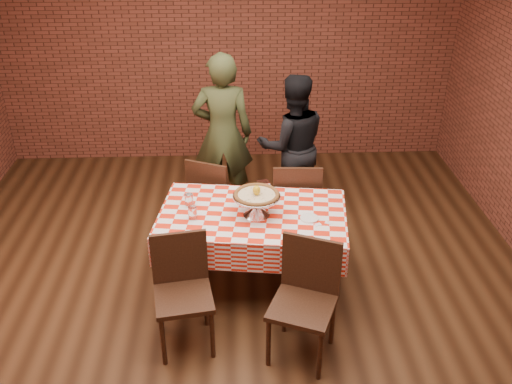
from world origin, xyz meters
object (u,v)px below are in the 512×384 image
chair_near_left (184,298)px  diner_olive (223,134)px  pizza_stand (257,205)px  pizza (257,195)px  water_glass_right (189,200)px  table (253,251)px  chair_near_right (302,306)px  water_glass_left (193,213)px  chair_far_right (295,202)px  condiment_caddy (263,189)px  chair_far_left (216,197)px  diner_black (292,146)px

chair_near_left → diner_olive: (0.28, 2.12, 0.41)m
pizza_stand → pizza: pizza is taller
diner_olive → water_glass_right: bearing=79.7°
table → pizza_stand: pizza_stand is taller
pizza → chair_near_right: size_ratio=0.40×
pizza_stand → chair_near_left: (-0.57, -0.66, -0.40)m
water_glass_left → diner_olive: bearing=81.3°
pizza_stand → chair_far_right: pizza_stand is taller
table → water_glass_left: bearing=-171.0°
pizza_stand → diner_olive: bearing=101.0°
chair_near_right → condiment_caddy: bearing=124.1°
table → water_glass_left: 0.66m
chair_near_right → chair_far_right: size_ratio=1.00×
chair_far_right → condiment_caddy: bearing=53.1°
pizza_stand → condiment_caddy: (0.07, 0.31, -0.02)m
chair_near_left → chair_far_left: bearing=72.8°
table → diner_black: bearing=70.9°
pizza → chair_near_right: pizza is taller
water_glass_right → diner_black: 1.56m
water_glass_left → diner_black: 1.70m
chair_far_right → chair_far_left: bearing=-8.6°
table → diner_olive: bearing=100.0°
diner_black → water_glass_right: bearing=44.5°
chair_near_left → chair_far_right: bearing=45.2°
water_glass_left → chair_far_right: (0.92, 0.76, -0.35)m
pizza → diner_olive: bearing=101.0°
water_glass_right → diner_olive: (0.27, 1.30, 0.04)m
table → diner_black: diner_black is taller
water_glass_right → chair_near_right: size_ratio=0.12×
pizza_stand → water_glass_right: 0.58m
chair_near_right → pizza_stand: bearing=133.0°
water_glass_right → chair_far_left: 0.82m
condiment_caddy → diner_olive: bearing=93.7°
table → water_glass_left: (-0.49, -0.08, 0.44)m
water_glass_right → chair_far_right: bearing=29.6°
condiment_caddy → chair_far_left: 0.80m
table → diner_black: (0.46, 1.33, 0.38)m
diner_black → chair_far_left: bearing=26.2°
water_glass_left → pizza_stand: bearing=5.2°
table → condiment_caddy: condiment_caddy is taller
pizza_stand → chair_near_left: size_ratio=0.44×
chair_far_left → pizza_stand: bearing=136.7°
pizza → chair_near_left: 1.00m
table → pizza: bearing=-43.1°
table → condiment_caddy: (0.10, 0.28, 0.45)m
chair_near_right → chair_near_left: bearing=-166.8°
chair_far_left → diner_olive: 0.73m
chair_far_left → chair_far_right: (0.76, -0.16, 0.01)m
table → water_glass_right: size_ratio=13.62×
table → chair_near_left: bearing=-128.1°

